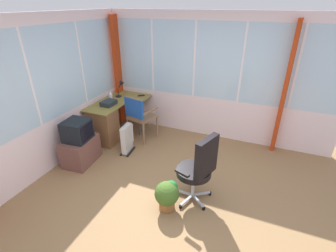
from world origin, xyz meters
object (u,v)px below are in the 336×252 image
at_px(desk_lamp, 121,86).
at_px(space_heater, 127,138).
at_px(wooden_armchair, 138,113).
at_px(office_chair, 199,166).
at_px(potted_plant, 167,194).
at_px(tv_on_stand, 80,144).
at_px(spray_bottle, 111,97).
at_px(desk, 105,123).
at_px(paper_tray, 109,103).
at_px(tv_remote, 141,96).

xyz_separation_m(desk_lamp, space_heater, (-0.91, -0.63, -0.70)).
bearing_deg(desk_lamp, wooden_armchair, -125.13).
xyz_separation_m(office_chair, potted_plant, (-0.31, 0.35, -0.36)).
relative_size(desk_lamp, tv_on_stand, 0.43).
relative_size(wooden_armchair, potted_plant, 2.21).
height_order(spray_bottle, office_chair, office_chair).
bearing_deg(office_chair, tv_on_stand, 86.04).
bearing_deg(wooden_armchair, potted_plant, -140.29).
bearing_deg(space_heater, desk, 74.36).
xyz_separation_m(spray_bottle, paper_tray, (-0.20, -0.08, -0.06)).
height_order(desk, paper_tray, paper_tray).
bearing_deg(tv_on_stand, desk_lamp, 1.33).
xyz_separation_m(wooden_armchair, office_chair, (-1.26, -1.65, -0.01)).
distance_m(desk_lamp, tv_on_stand, 1.66).
bearing_deg(desk_lamp, tv_on_stand, -178.67).
xyz_separation_m(desk, spray_bottle, (0.36, 0.05, 0.45)).
distance_m(wooden_armchair, space_heater, 0.59).
bearing_deg(potted_plant, spray_bottle, 50.29).
xyz_separation_m(desk_lamp, wooden_armchair, (-0.44, -0.62, -0.36)).
bearing_deg(desk, wooden_armchair, -63.61).
bearing_deg(office_chair, desk, 67.02).
relative_size(spray_bottle, wooden_armchair, 0.22).
bearing_deg(potted_plant, desk, 56.51).
height_order(desk, wooden_armchair, wooden_armchair).
height_order(tv_on_stand, space_heater, tv_on_stand).
bearing_deg(space_heater, potted_plant, -130.23).
xyz_separation_m(desk, tv_on_stand, (-0.80, -0.03, -0.04)).
bearing_deg(desk_lamp, paper_tray, -176.13).
bearing_deg(spray_bottle, desk, -172.68).
bearing_deg(paper_tray, wooden_armchair, -76.47).
bearing_deg(space_heater, tv_on_stand, 136.55).
xyz_separation_m(desk, tv_remote, (0.89, -0.39, 0.36)).
bearing_deg(desk, potted_plant, -123.49).
height_order(wooden_armchair, office_chair, office_chair).
height_order(office_chair, tv_on_stand, office_chair).
height_order(paper_tray, tv_on_stand, paper_tray).
height_order(spray_bottle, space_heater, spray_bottle).
bearing_deg(space_heater, desk_lamp, 34.71).
height_order(space_heater, potted_plant, space_heater).
xyz_separation_m(desk_lamp, tv_remote, (0.15, -0.39, -0.22)).
bearing_deg(tv_on_stand, desk, 1.90).
bearing_deg(desk, paper_tray, -10.30).
xyz_separation_m(paper_tray, office_chair, (-1.12, -2.23, -0.19)).
relative_size(spray_bottle, space_heater, 0.38).
relative_size(desk, tv_remote, 9.12).
bearing_deg(desk, space_heater, -105.64).
bearing_deg(tv_remote, office_chair, -168.02).
bearing_deg(paper_tray, desk, 169.70).
bearing_deg(tv_on_stand, space_heater, -43.45).
bearing_deg(office_chair, tv_remote, 45.37).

